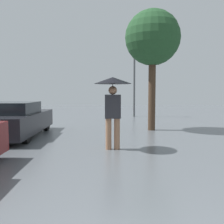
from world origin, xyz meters
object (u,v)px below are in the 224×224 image
at_px(street_lamp, 134,63).
at_px(tree, 153,39).
at_px(pedestrian, 113,94).
at_px(parked_car_farthest, 13,120).

bearing_deg(street_lamp, tree, -89.67).
relative_size(pedestrian, street_lamp, 0.38).
relative_size(parked_car_farthest, street_lamp, 0.83).
bearing_deg(street_lamp, parked_car_farthest, -125.54).
distance_m(pedestrian, street_lamp, 9.71).
height_order(pedestrian, street_lamp, street_lamp).
height_order(pedestrian, tree, tree).
bearing_deg(street_lamp, pedestrian, -100.21).
xyz_separation_m(pedestrian, tree, (1.72, 3.49, 2.21)).
xyz_separation_m(parked_car_farthest, street_lamp, (5.14, 7.19, 2.89)).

